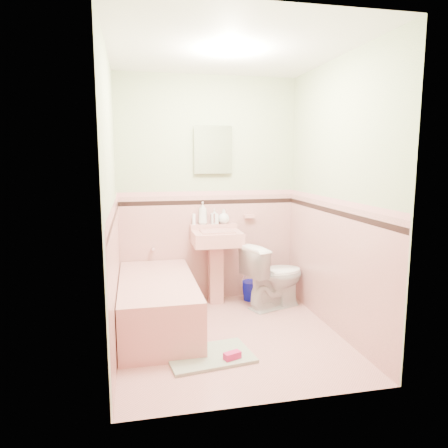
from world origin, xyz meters
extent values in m
plane|color=#D3928A|center=(0.00, 0.00, 0.00)|extent=(2.20, 2.20, 0.00)
plane|color=white|center=(0.00, 0.00, 2.50)|extent=(2.20, 2.20, 0.00)
plane|color=beige|center=(0.00, 1.10, 1.25)|extent=(2.50, 0.00, 2.50)
plane|color=beige|center=(0.00, -1.10, 1.25)|extent=(2.50, 0.00, 2.50)
plane|color=beige|center=(-1.00, 0.00, 1.25)|extent=(0.00, 2.50, 2.50)
plane|color=beige|center=(1.00, 0.00, 1.25)|extent=(0.00, 2.50, 2.50)
plane|color=#D6978F|center=(0.00, 1.09, 0.60)|extent=(2.00, 0.00, 2.00)
plane|color=#D6978F|center=(0.00, -1.09, 0.60)|extent=(2.00, 0.00, 2.00)
plane|color=#D6978F|center=(-0.99, 0.00, 0.60)|extent=(0.00, 2.20, 2.20)
plane|color=#D6978F|center=(0.99, 0.00, 0.60)|extent=(0.00, 2.20, 2.20)
plane|color=black|center=(0.00, 1.08, 1.12)|extent=(2.00, 0.00, 2.00)
plane|color=black|center=(0.00, -1.08, 1.12)|extent=(2.00, 0.00, 2.00)
plane|color=black|center=(-0.98, 0.00, 1.12)|extent=(0.00, 2.20, 2.20)
plane|color=black|center=(0.98, 0.00, 1.12)|extent=(0.00, 2.20, 2.20)
plane|color=#D38D8B|center=(0.00, 1.08, 1.22)|extent=(2.00, 0.00, 2.00)
plane|color=#D38D8B|center=(0.00, -1.08, 1.22)|extent=(2.00, 0.00, 2.00)
plane|color=#D38D8B|center=(-0.98, 0.00, 1.22)|extent=(0.00, 2.20, 2.20)
plane|color=#D38D8B|center=(0.98, 0.00, 1.22)|extent=(0.00, 2.20, 2.20)
cube|color=tan|center=(-0.63, 0.33, 0.23)|extent=(0.70, 1.50, 0.45)
cylinder|color=silver|center=(-0.63, 1.05, 0.63)|extent=(0.04, 0.12, 0.04)
cylinder|color=silver|center=(0.05, 1.00, 0.95)|extent=(0.02, 0.02, 0.10)
cube|color=white|center=(0.05, 1.07, 1.70)|extent=(0.36, 0.04, 0.45)
cube|color=tan|center=(0.47, 1.06, 0.95)|extent=(0.12, 0.07, 0.04)
imported|color=#B2B2B2|center=(-0.07, 1.04, 1.00)|extent=(0.12, 0.12, 0.25)
imported|color=#B2B2B2|center=(0.06, 1.04, 0.96)|extent=(0.08, 0.08, 0.17)
imported|color=#B2B2B2|center=(0.17, 1.04, 0.96)|extent=(0.14, 0.14, 0.16)
cylinder|color=white|center=(-0.17, 1.04, 0.94)|extent=(0.05, 0.05, 0.12)
imported|color=white|center=(0.64, 0.65, 0.35)|extent=(0.78, 0.60, 0.70)
cube|color=gray|center=(-0.26, -0.37, 0.01)|extent=(0.74, 0.54, 0.03)
cube|color=#BF1E59|center=(-0.09, -0.49, 0.05)|extent=(0.15, 0.11, 0.06)
camera|label=1|loc=(-0.82, -3.55, 1.61)|focal=33.76mm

